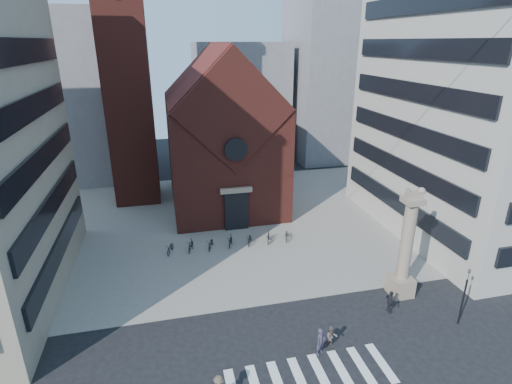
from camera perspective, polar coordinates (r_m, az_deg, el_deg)
ground at (r=27.43m, az=4.26°, el=-20.60°), size 120.00×120.00×0.00m
piazza at (r=43.06m, az=-3.29°, el=-4.09°), size 46.00×30.00×0.05m
zebra_crossing at (r=25.52m, az=7.76°, el=-24.62°), size 10.20×3.20×0.01m
church at (r=46.17m, az=-4.83°, el=8.04°), size 12.00×16.65×18.00m
campanile at (r=47.71m, az=-18.21°, el=16.95°), size 5.50×5.50×31.20m
building_right at (r=43.97m, az=32.00°, el=15.04°), size 18.00×22.00×32.00m
bg_block_left at (r=61.44m, az=-26.44°, el=12.03°), size 16.00×14.00×22.00m
bg_block_mid at (r=66.37m, az=-2.31°, el=12.87°), size 14.00×12.00×18.00m
bg_block_right at (r=68.12m, az=11.99°, el=15.20°), size 16.00×14.00×24.00m
lion_column at (r=31.58m, az=20.53°, el=-8.31°), size 1.63×1.60×8.68m
traffic_light at (r=30.63m, az=27.57°, el=-12.97°), size 0.13×0.16×4.30m
pedestrian_0 at (r=26.33m, az=9.22°, el=-20.32°), size 0.79×0.69×1.82m
pedestrian_1 at (r=26.97m, az=10.73°, el=-19.67°), size 0.84×0.70×1.53m
pedestrian_2 at (r=30.71m, az=18.63°, el=-14.65°), size 0.44×1.01×1.71m
scooter_0 at (r=37.35m, az=-12.14°, el=-7.81°), size 1.17×1.93×0.96m
scooter_1 at (r=37.36m, az=-9.30°, el=-7.50°), size 1.02×1.83×1.06m
scooter_2 at (r=37.51m, az=-6.47°, el=-7.32°), size 1.17×1.93×0.96m
scooter_3 at (r=37.70m, az=-3.67°, el=-6.97°), size 1.02×1.83×1.06m
scooter_4 at (r=38.03m, az=-0.92°, el=-6.76°), size 1.17×1.93×0.96m
scooter_5 at (r=38.39m, az=1.79°, el=-6.40°), size 1.02×1.83×1.06m
scooter_6 at (r=38.89m, az=4.43°, el=-6.16°), size 1.17×1.93×0.96m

